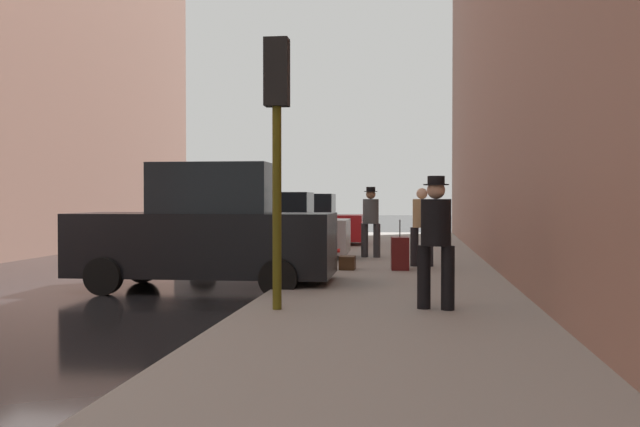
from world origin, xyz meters
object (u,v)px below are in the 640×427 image
object	(u,v)px
parked_silver_sedan	(267,230)
traffic_light	(277,113)
pedestrian_with_beanie	(371,218)
rolling_suitcase	(400,253)
parked_black_suv	(207,232)
pedestrian_in_tan_coat	(422,223)
pedestrian_with_fedora	(436,235)
duffel_bag	(347,263)
fire_hydrant	(331,249)
parked_red_hatchback	(300,223)

from	to	relation	value
parked_silver_sedan	traffic_light	world-z (taller)	traffic_light
parked_silver_sedan	pedestrian_with_beanie	xyz separation A→B (m)	(2.60, 0.28, 0.29)
traffic_light	pedestrian_with_beanie	xyz separation A→B (m)	(0.74, 8.65, -1.62)
traffic_light	rolling_suitcase	xyz separation A→B (m)	(1.53, 5.59, -2.27)
parked_black_suv	pedestrian_in_tan_coat	world-z (taller)	parked_black_suv
pedestrian_with_fedora	duffel_bag	size ratio (longest dim) A/B	4.04
pedestrian_in_tan_coat	parked_black_suv	bearing A→B (deg)	-138.94
pedestrian_with_beanie	traffic_light	bearing A→B (deg)	-94.92
fire_hydrant	duffel_bag	xyz separation A→B (m)	(0.49, -1.25, -0.21)
pedestrian_with_fedora	fire_hydrant	bearing A→B (deg)	108.44
parked_black_suv	pedestrian_with_fedora	xyz separation A→B (m)	(3.95, -2.77, 0.10)
pedestrian_in_tan_coat	duffel_bag	size ratio (longest dim) A/B	3.89
rolling_suitcase	pedestrian_in_tan_coat	bearing A→B (deg)	59.70
parked_black_suv	pedestrian_with_fedora	distance (m)	4.83
fire_hydrant	traffic_light	distance (m)	7.08
traffic_light	parked_red_hatchback	bearing A→B (deg)	97.71
parked_red_hatchback	traffic_light	size ratio (longest dim) A/B	1.18
parked_red_hatchback	rolling_suitcase	bearing A→B (deg)	-67.33
parked_silver_sedan	pedestrian_in_tan_coat	size ratio (longest dim) A/B	2.48
parked_silver_sedan	rolling_suitcase	distance (m)	4.39
parked_silver_sedan	fire_hydrant	size ratio (longest dim) A/B	6.03
parked_red_hatchback	pedestrian_with_beanie	xyz separation A→B (m)	(2.60, -5.04, 0.29)
parked_black_suv	rolling_suitcase	bearing A→B (deg)	37.08
parked_red_hatchback	pedestrian_with_fedora	size ratio (longest dim) A/B	2.39
pedestrian_with_beanie	pedestrian_with_fedora	distance (m)	8.50
parked_silver_sedan	rolling_suitcase	world-z (taller)	parked_silver_sedan
parked_red_hatchback	fire_hydrant	bearing A→B (deg)	-75.52
fire_hydrant	pedestrian_with_beanie	bearing A→B (deg)	67.78
parked_black_suv	pedestrian_with_beanie	size ratio (longest dim) A/B	2.60
parked_red_hatchback	fire_hydrant	size ratio (longest dim) A/B	6.02
traffic_light	pedestrian_in_tan_coat	bearing A→B (deg)	72.66
traffic_light	pedestrian_with_beanie	size ratio (longest dim) A/B	2.03
pedestrian_with_beanie	rolling_suitcase	bearing A→B (deg)	-75.62
parked_red_hatchback	parked_black_suv	bearing A→B (deg)	-90.00
parked_silver_sedan	duffel_bag	distance (m)	3.75
parked_silver_sedan	rolling_suitcase	bearing A→B (deg)	-39.43
parked_red_hatchback	pedestrian_with_fedora	bearing A→B (deg)	-73.60
parked_black_suv	fire_hydrant	bearing A→B (deg)	63.86
parked_red_hatchback	rolling_suitcase	size ratio (longest dim) A/B	4.08
fire_hydrant	pedestrian_in_tan_coat	xyz separation A→B (m)	(2.04, -0.32, 0.61)
fire_hydrant	traffic_light	bearing A→B (deg)	-89.57
rolling_suitcase	duffel_bag	world-z (taller)	rolling_suitcase
fire_hydrant	parked_silver_sedan	bearing A→B (deg)	137.30
rolling_suitcase	parked_silver_sedan	bearing A→B (deg)	140.57
pedestrian_with_fedora	duffel_bag	xyz separation A→B (m)	(-1.65, 5.19, -0.85)
parked_red_hatchback	pedestrian_in_tan_coat	bearing A→B (deg)	-62.24
pedestrian_in_tan_coat	rolling_suitcase	distance (m)	1.10
duffel_bag	rolling_suitcase	bearing A→B (deg)	6.96
pedestrian_in_tan_coat	rolling_suitcase	size ratio (longest dim) A/B	1.64
rolling_suitcase	parked_red_hatchback	bearing A→B (deg)	112.67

